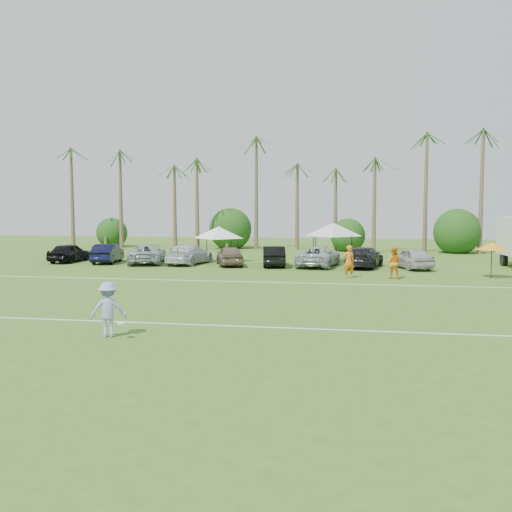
# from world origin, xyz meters

# --- Properties ---
(ground) EXTENTS (120.00, 120.00, 0.00)m
(ground) POSITION_xyz_m (0.00, 0.00, 0.00)
(ground) COLOR #3F671E
(ground) RESTS_ON ground
(field_lines) EXTENTS (80.00, 12.10, 0.01)m
(field_lines) POSITION_xyz_m (0.00, 8.00, 0.01)
(field_lines) COLOR white
(field_lines) RESTS_ON ground
(palm_tree_0) EXTENTS (2.40, 2.40, 8.90)m
(palm_tree_0) POSITION_xyz_m (-22.00, 38.00, 7.48)
(palm_tree_0) COLOR brown
(palm_tree_0) RESTS_ON ground
(palm_tree_1) EXTENTS (2.40, 2.40, 9.90)m
(palm_tree_1) POSITION_xyz_m (-17.00, 38.00, 8.35)
(palm_tree_1) COLOR brown
(palm_tree_1) RESTS_ON ground
(palm_tree_2) EXTENTS (2.40, 2.40, 10.90)m
(palm_tree_2) POSITION_xyz_m (-12.00, 38.00, 9.21)
(palm_tree_2) COLOR brown
(palm_tree_2) RESTS_ON ground
(palm_tree_3) EXTENTS (2.40, 2.40, 11.90)m
(palm_tree_3) POSITION_xyz_m (-8.00, 38.00, 10.06)
(palm_tree_3) COLOR brown
(palm_tree_3) RESTS_ON ground
(palm_tree_4) EXTENTS (2.40, 2.40, 8.90)m
(palm_tree_4) POSITION_xyz_m (-4.00, 38.00, 7.48)
(palm_tree_4) COLOR brown
(palm_tree_4) RESTS_ON ground
(palm_tree_5) EXTENTS (2.40, 2.40, 9.90)m
(palm_tree_5) POSITION_xyz_m (0.00, 38.00, 8.35)
(palm_tree_5) COLOR brown
(palm_tree_5) RESTS_ON ground
(palm_tree_6) EXTENTS (2.40, 2.40, 10.90)m
(palm_tree_6) POSITION_xyz_m (4.00, 38.00, 9.21)
(palm_tree_6) COLOR brown
(palm_tree_6) RESTS_ON ground
(palm_tree_7) EXTENTS (2.40, 2.40, 11.90)m
(palm_tree_7) POSITION_xyz_m (8.00, 38.00, 10.06)
(palm_tree_7) COLOR brown
(palm_tree_7) RESTS_ON ground
(palm_tree_8) EXTENTS (2.40, 2.40, 8.90)m
(palm_tree_8) POSITION_xyz_m (13.00, 38.00, 7.48)
(palm_tree_8) COLOR brown
(palm_tree_8) RESTS_ON ground
(palm_tree_9) EXTENTS (2.40, 2.40, 9.90)m
(palm_tree_9) POSITION_xyz_m (18.00, 38.00, 8.35)
(palm_tree_9) COLOR brown
(palm_tree_9) RESTS_ON ground
(bush_tree_0) EXTENTS (4.00, 4.00, 4.00)m
(bush_tree_0) POSITION_xyz_m (-19.00, 39.00, 1.80)
(bush_tree_0) COLOR brown
(bush_tree_0) RESTS_ON ground
(bush_tree_1) EXTENTS (4.00, 4.00, 4.00)m
(bush_tree_1) POSITION_xyz_m (-6.00, 39.00, 1.80)
(bush_tree_1) COLOR brown
(bush_tree_1) RESTS_ON ground
(bush_tree_2) EXTENTS (4.00, 4.00, 4.00)m
(bush_tree_2) POSITION_xyz_m (6.00, 39.00, 1.80)
(bush_tree_2) COLOR brown
(bush_tree_2) RESTS_ON ground
(bush_tree_3) EXTENTS (4.00, 4.00, 4.00)m
(bush_tree_3) POSITION_xyz_m (16.00, 39.00, 1.80)
(bush_tree_3) COLOR brown
(bush_tree_3) RESTS_ON ground
(sideline_player_a) EXTENTS (0.84, 0.70, 1.98)m
(sideline_player_a) POSITION_xyz_m (6.31, 16.87, 0.99)
(sideline_player_a) COLOR orange
(sideline_player_a) RESTS_ON ground
(sideline_player_b) EXTENTS (1.06, 0.90, 1.90)m
(sideline_player_b) POSITION_xyz_m (8.95, 16.96, 0.95)
(sideline_player_b) COLOR orange
(sideline_player_b) RESTS_ON ground
(canopy_tent_left) EXTENTS (3.96, 3.96, 3.21)m
(canopy_tent_left) POSITION_xyz_m (-3.81, 25.33, 2.75)
(canopy_tent_left) COLOR black
(canopy_tent_left) RESTS_ON ground
(canopy_tent_right) EXTENTS (4.40, 4.40, 3.56)m
(canopy_tent_right) POSITION_xyz_m (5.01, 26.49, 3.05)
(canopy_tent_right) COLOR black
(canopy_tent_right) RESTS_ON ground
(market_umbrella) EXTENTS (1.94, 1.94, 2.16)m
(market_umbrella) POSITION_xyz_m (14.78, 18.19, 1.94)
(market_umbrella) COLOR black
(market_umbrella) RESTS_ON ground
(frisbee_player) EXTENTS (1.36, 1.02, 1.83)m
(frisbee_player) POSITION_xyz_m (-1.35, -0.35, 0.92)
(frisbee_player) COLOR #9C9DDE
(frisbee_player) RESTS_ON ground
(parked_car_0) EXTENTS (1.80, 4.33, 1.47)m
(parked_car_0) POSITION_xyz_m (-15.22, 23.14, 0.73)
(parked_car_0) COLOR black
(parked_car_0) RESTS_ON ground
(parked_car_1) EXTENTS (2.26, 4.64, 1.47)m
(parked_car_1) POSITION_xyz_m (-12.00, 23.07, 0.73)
(parked_car_1) COLOR black
(parked_car_1) RESTS_ON ground
(parked_car_2) EXTENTS (3.62, 5.70, 1.47)m
(parked_car_2) POSITION_xyz_m (-8.78, 23.00, 0.73)
(parked_car_2) COLOR #A5AAB5
(parked_car_2) RESTS_ON ground
(parked_car_3) EXTENTS (2.91, 5.33, 1.47)m
(parked_car_3) POSITION_xyz_m (-5.55, 23.19, 0.73)
(parked_car_3) COLOR silver
(parked_car_3) RESTS_ON ground
(parked_car_4) EXTENTS (2.99, 4.63, 1.47)m
(parked_car_4) POSITION_xyz_m (-2.33, 22.68, 0.73)
(parked_car_4) COLOR #7A6753
(parked_car_4) RESTS_ON ground
(parked_car_5) EXTENTS (2.29, 4.65, 1.47)m
(parked_car_5) POSITION_xyz_m (0.89, 22.85, 0.73)
(parked_car_5) COLOR black
(parked_car_5) RESTS_ON ground
(parked_car_6) EXTENTS (3.18, 5.58, 1.47)m
(parked_car_6) POSITION_xyz_m (4.11, 22.98, 0.73)
(parked_car_6) COLOR #B3B8C4
(parked_car_6) RESTS_ON ground
(parked_car_7) EXTENTS (3.05, 5.37, 1.47)m
(parked_car_7) POSITION_xyz_m (7.34, 23.00, 0.73)
(parked_car_7) COLOR black
(parked_car_7) RESTS_ON ground
(parked_car_8) EXTENTS (3.04, 4.63, 1.47)m
(parked_car_8) POSITION_xyz_m (10.56, 22.65, 0.73)
(parked_car_8) COLOR #BDBDBD
(parked_car_8) RESTS_ON ground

